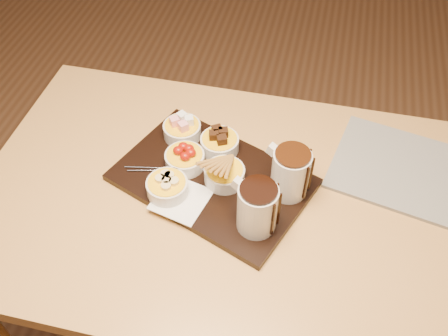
% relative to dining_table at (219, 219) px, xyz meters
% --- Properties ---
extents(ground, '(5.00, 5.00, 0.00)m').
position_rel_dining_table_xyz_m(ground, '(0.00, 0.00, -0.65)').
color(ground, brown).
rests_on(ground, ground).
extents(dining_table, '(1.20, 0.80, 0.75)m').
position_rel_dining_table_xyz_m(dining_table, '(0.00, 0.00, 0.00)').
color(dining_table, tan).
rests_on(dining_table, ground).
extents(serving_board, '(0.54, 0.45, 0.02)m').
position_rel_dining_table_xyz_m(serving_board, '(-0.03, 0.04, 0.11)').
color(serving_board, black).
rests_on(serving_board, dining_table).
extents(napkin, '(0.14, 0.14, 0.00)m').
position_rel_dining_table_xyz_m(napkin, '(-0.08, -0.05, 0.12)').
color(napkin, white).
rests_on(napkin, serving_board).
extents(bowl_marshmallows, '(0.10, 0.10, 0.04)m').
position_rel_dining_table_xyz_m(bowl_marshmallows, '(-0.14, 0.16, 0.14)').
color(bowl_marshmallows, beige).
rests_on(bowl_marshmallows, serving_board).
extents(bowl_cake, '(0.10, 0.10, 0.04)m').
position_rel_dining_table_xyz_m(bowl_cake, '(-0.03, 0.14, 0.14)').
color(bowl_cake, beige).
rests_on(bowl_cake, serving_board).
extents(bowl_strawberries, '(0.10, 0.10, 0.04)m').
position_rel_dining_table_xyz_m(bowl_strawberries, '(-0.10, 0.06, 0.14)').
color(bowl_strawberries, beige).
rests_on(bowl_strawberries, serving_board).
extents(bowl_biscotti, '(0.10, 0.10, 0.04)m').
position_rel_dining_table_xyz_m(bowl_biscotti, '(0.01, 0.04, 0.14)').
color(bowl_biscotti, beige).
rests_on(bowl_biscotti, serving_board).
extents(bowl_bananas, '(0.10, 0.10, 0.04)m').
position_rel_dining_table_xyz_m(bowl_bananas, '(-0.12, -0.03, 0.14)').
color(bowl_bananas, beige).
rests_on(bowl_bananas, serving_board).
extents(pitcher_dark_chocolate, '(0.12, 0.12, 0.12)m').
position_rel_dining_table_xyz_m(pitcher_dark_chocolate, '(0.11, -0.08, 0.18)').
color(pitcher_dark_chocolate, silver).
rests_on(pitcher_dark_chocolate, serving_board).
extents(pitcher_milk_chocolate, '(0.12, 0.12, 0.12)m').
position_rel_dining_table_xyz_m(pitcher_milk_chocolate, '(0.16, 0.04, 0.18)').
color(pitcher_milk_chocolate, silver).
rests_on(pitcher_milk_chocolate, serving_board).
extents(fondue_skewers, '(0.08, 0.26, 0.01)m').
position_rel_dining_table_xyz_m(fondue_skewers, '(-0.12, 0.04, 0.12)').
color(fondue_skewers, silver).
rests_on(fondue_skewers, serving_board).
extents(newspaper, '(0.40, 0.34, 0.01)m').
position_rel_dining_table_xyz_m(newspaper, '(0.44, 0.18, 0.10)').
color(newspaper, beige).
rests_on(newspaper, dining_table).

